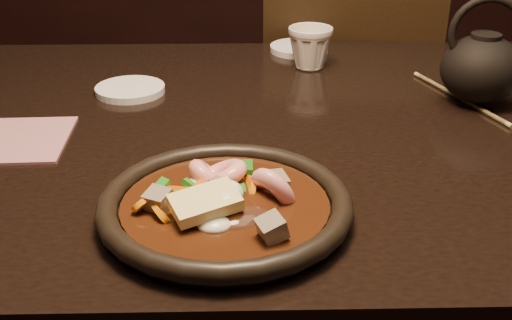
{
  "coord_description": "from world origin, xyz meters",
  "views": [
    {
      "loc": [
        -0.18,
        -0.93,
        1.15
      ],
      "look_at": [
        -0.16,
        -0.23,
        0.8
      ],
      "focal_mm": 45.0,
      "sensor_mm": 36.0,
      "label": 1
    }
  ],
  "objects_px": {
    "chair": "(344,125)",
    "teapot": "(482,65)",
    "plate": "(225,206)",
    "tea_cup": "(310,46)",
    "table": "(351,166)"
  },
  "relations": [
    {
      "from": "chair",
      "to": "teapot",
      "type": "distance_m",
      "value": 0.63
    },
    {
      "from": "plate",
      "to": "tea_cup",
      "type": "relative_size",
      "value": 3.44
    },
    {
      "from": "table",
      "to": "tea_cup",
      "type": "xyz_separation_m",
      "value": [
        -0.04,
        0.28,
        0.12
      ]
    },
    {
      "from": "tea_cup",
      "to": "teapot",
      "type": "relative_size",
      "value": 0.49
    },
    {
      "from": "table",
      "to": "tea_cup",
      "type": "distance_m",
      "value": 0.3
    },
    {
      "from": "chair",
      "to": "plate",
      "type": "height_order",
      "value": "chair"
    },
    {
      "from": "plate",
      "to": "teapot",
      "type": "distance_m",
      "value": 0.55
    },
    {
      "from": "tea_cup",
      "to": "teapot",
      "type": "height_order",
      "value": "teapot"
    },
    {
      "from": "tea_cup",
      "to": "plate",
      "type": "bearing_deg",
      "value": -105.47
    },
    {
      "from": "chair",
      "to": "tea_cup",
      "type": "height_order",
      "value": "chair"
    },
    {
      "from": "table",
      "to": "teapot",
      "type": "bearing_deg",
      "value": 19.59
    },
    {
      "from": "teapot",
      "to": "chair",
      "type": "bearing_deg",
      "value": 110.01
    },
    {
      "from": "table",
      "to": "plate",
      "type": "bearing_deg",
      "value": -125.06
    },
    {
      "from": "table",
      "to": "teapot",
      "type": "xyz_separation_m",
      "value": [
        0.22,
        0.08,
        0.14
      ]
    },
    {
      "from": "plate",
      "to": "tea_cup",
      "type": "height_order",
      "value": "tea_cup"
    }
  ]
}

